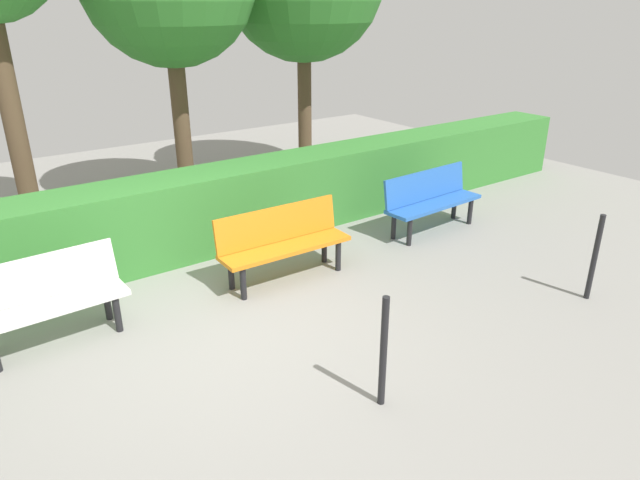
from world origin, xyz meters
The scene contains 7 objects.
ground_plane centered at (0.00, 0.00, 0.00)m, with size 17.32×17.32×0.00m, color gray.
bench_blue centered at (-3.67, -0.83, 0.48)m, with size 1.63×0.53×0.86m.
bench_orange centered at (-1.12, -0.76, 0.48)m, with size 1.62×0.49×0.86m.
bench_white centered at (1.45, -0.91, 0.48)m, with size 1.42×0.51×0.86m.
hedge_row centered at (-1.13, -2.12, 0.53)m, with size 13.32×0.79×1.05m, color #387F33.
railing_post_near centered at (-3.60, 1.69, 0.50)m, with size 0.06×0.06×1.00m, color black.
railing_post_mid centered at (-0.51, 1.69, 0.50)m, with size 0.06×0.06×1.00m, color black.
Camera 1 is at (2.13, 4.47, 3.08)m, focal length 31.70 mm.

